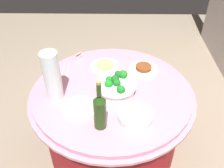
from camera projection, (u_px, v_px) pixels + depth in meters
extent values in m
plane|color=gray|center=(112.00, 154.00, 2.21)|extent=(6.00, 6.00, 0.00)
cylinder|color=maroon|center=(112.00, 127.00, 2.00)|extent=(1.01, 1.01, 0.69)
cylinder|color=pink|center=(112.00, 94.00, 1.77)|extent=(1.16, 1.16, 0.02)
cylinder|color=pink|center=(112.00, 91.00, 1.76)|extent=(1.10, 1.10, 0.03)
cylinder|color=white|center=(116.00, 88.00, 1.72)|extent=(0.26, 0.26, 0.05)
cylinder|color=white|center=(116.00, 85.00, 1.70)|extent=(0.28, 0.28, 0.01)
sphere|color=#19651E|center=(117.00, 83.00, 1.69)|extent=(0.05, 0.05, 0.05)
sphere|color=#197B1E|center=(123.00, 75.00, 1.75)|extent=(0.06, 0.06, 0.06)
sphere|color=#195A1E|center=(118.00, 74.00, 1.75)|extent=(0.05, 0.05, 0.05)
sphere|color=#19791E|center=(109.00, 79.00, 1.73)|extent=(0.05, 0.05, 0.05)
sphere|color=#19551E|center=(115.00, 81.00, 1.71)|extent=(0.05, 0.05, 0.05)
sphere|color=#19561E|center=(115.00, 79.00, 1.72)|extent=(0.06, 0.06, 0.06)
sphere|color=#19821E|center=(109.00, 84.00, 1.68)|extent=(0.06, 0.06, 0.06)
sphere|color=#19731E|center=(121.00, 89.00, 1.62)|extent=(0.06, 0.06, 0.06)
cylinder|color=white|center=(135.00, 119.00, 1.53)|extent=(0.21, 0.21, 0.01)
cylinder|color=white|center=(135.00, 118.00, 1.52)|extent=(0.21, 0.21, 0.01)
cylinder|color=white|center=(135.00, 116.00, 1.51)|extent=(0.21, 0.21, 0.01)
cylinder|color=white|center=(135.00, 115.00, 1.51)|extent=(0.21, 0.21, 0.01)
cylinder|color=white|center=(135.00, 114.00, 1.50)|extent=(0.21, 0.21, 0.01)
cylinder|color=#1F3F14|center=(100.00, 114.00, 1.43)|extent=(0.07, 0.07, 0.20)
cone|color=#1F3F14|center=(99.00, 98.00, 1.35)|extent=(0.07, 0.07, 0.04)
cylinder|color=#1F3F14|center=(99.00, 90.00, 1.31)|extent=(0.03, 0.03, 0.08)
cylinder|color=#B2844C|center=(99.00, 83.00, 1.28)|extent=(0.03, 0.03, 0.02)
cylinder|color=silver|center=(52.00, 76.00, 1.59)|extent=(0.11, 0.11, 0.34)
sphere|color=#E5B26B|center=(54.00, 94.00, 1.65)|extent=(0.06, 0.06, 0.06)
sphere|color=#E5B26B|center=(58.00, 90.00, 1.68)|extent=(0.06, 0.06, 0.06)
sphere|color=#E5B26B|center=(53.00, 90.00, 1.68)|extent=(0.06, 0.06, 0.06)
sphere|color=#72C64C|center=(55.00, 87.00, 1.62)|extent=(0.06, 0.06, 0.06)
sphere|color=#72C64C|center=(56.00, 83.00, 1.65)|extent=(0.06, 0.06, 0.06)
sphere|color=#72C64C|center=(51.00, 85.00, 1.64)|extent=(0.06, 0.06, 0.06)
sphere|color=red|center=(56.00, 80.00, 1.60)|extent=(0.06, 0.06, 0.06)
sphere|color=red|center=(53.00, 77.00, 1.62)|extent=(0.06, 0.06, 0.06)
sphere|color=red|center=(50.00, 80.00, 1.59)|extent=(0.06, 0.06, 0.06)
cylinder|color=silver|center=(64.00, 69.00, 1.93)|extent=(0.16, 0.02, 0.01)
cylinder|color=silver|center=(68.00, 69.00, 1.93)|extent=(0.16, 0.02, 0.01)
sphere|color=silver|center=(65.00, 76.00, 1.87)|extent=(0.01, 0.01, 0.01)
cylinder|color=white|center=(143.00, 69.00, 1.93)|extent=(0.22, 0.22, 0.01)
cylinder|color=brown|center=(144.00, 67.00, 1.91)|extent=(0.12, 0.12, 0.03)
cylinder|color=white|center=(105.00, 66.00, 1.96)|extent=(0.22, 0.22, 0.01)
cylinder|color=#EACC60|center=(105.00, 65.00, 1.95)|extent=(0.13, 0.13, 0.02)
cylinder|color=white|center=(80.00, 108.00, 1.60)|extent=(0.22, 0.22, 0.01)
cylinder|color=white|center=(80.00, 106.00, 1.58)|extent=(0.13, 0.13, 0.03)
cube|color=white|center=(79.00, 56.00, 2.03)|extent=(0.05, 0.03, 0.05)
cube|color=maroon|center=(78.00, 55.00, 2.02)|extent=(0.05, 0.03, 0.01)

